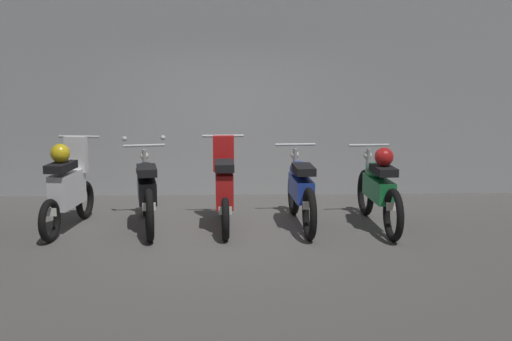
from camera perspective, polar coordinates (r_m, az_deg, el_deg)
ground_plane at (r=8.12m, az=-2.86°, el=-5.73°), size 80.00×80.00×0.00m
back_wall at (r=10.35m, az=-2.68°, el=6.63°), size 16.00×0.30×3.18m
motorbike_slot_0 at (r=8.60m, az=-16.40°, el=-1.37°), size 0.56×1.68×1.18m
motorbike_slot_1 at (r=8.48m, az=-9.70°, el=-1.76°), size 0.60×1.94×1.15m
motorbike_slot_2 at (r=8.36m, az=-2.85°, el=-1.57°), size 0.56×1.68×1.18m
motorbike_slot_3 at (r=8.46m, az=4.01°, el=-1.69°), size 0.56×1.95×1.03m
motorbike_slot_4 at (r=8.51m, az=10.86°, el=-1.52°), size 0.56×1.95×1.08m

